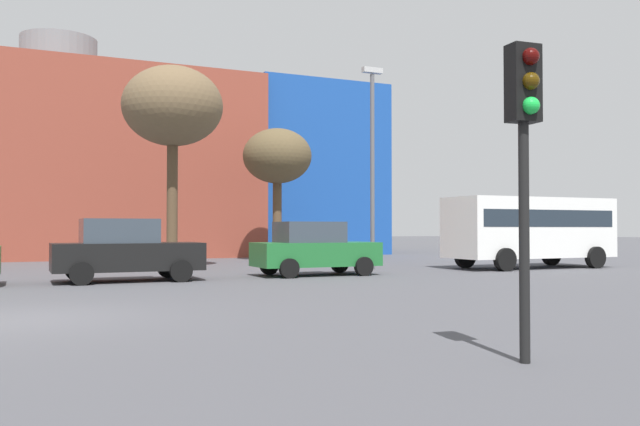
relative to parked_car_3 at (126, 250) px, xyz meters
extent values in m
plane|color=#47474C|center=(-2.90, -7.60, -0.90)|extent=(200.00, 200.00, 0.00)
cube|color=brown|center=(-0.91, 18.79, 4.04)|extent=(20.48, 10.46, 9.90)
cube|color=#19479E|center=(13.31, 18.79, 4.15)|extent=(7.96, 9.42, 10.11)
cylinder|color=slate|center=(-0.91, 18.79, 9.99)|extent=(4.00, 4.00, 2.00)
cube|color=black|center=(0.07, 0.00, -0.18)|extent=(4.20, 1.80, 0.80)
cube|color=#333D47|center=(-0.18, 0.00, 0.56)|extent=(2.10, 1.60, 0.70)
cylinder|color=black|center=(1.42, 0.92, -0.58)|extent=(0.64, 0.22, 0.64)
cylinder|color=black|center=(1.42, -0.92, -0.58)|extent=(0.64, 0.22, 0.64)
cylinder|color=black|center=(-1.28, 0.92, -0.58)|extent=(0.64, 0.22, 0.64)
cylinder|color=black|center=(-1.28, -0.92, -0.58)|extent=(0.64, 0.22, 0.64)
cube|color=#1E662D|center=(6.07, 0.00, -0.21)|extent=(4.06, 1.74, 0.77)
cube|color=#333D47|center=(5.83, 0.00, 0.52)|extent=(2.03, 1.55, 0.68)
cylinder|color=black|center=(7.38, 0.89, -0.60)|extent=(0.62, 0.21, 0.62)
cylinder|color=black|center=(7.38, -0.89, -0.60)|extent=(0.62, 0.21, 0.62)
cylinder|color=black|center=(4.77, 0.89, -0.60)|extent=(0.62, 0.21, 0.62)
cylinder|color=black|center=(4.77, -0.89, -0.60)|extent=(0.62, 0.21, 0.62)
cube|color=white|center=(15.30, 0.23, 0.67)|extent=(6.80, 2.30, 2.30)
cube|color=#1E2833|center=(15.30, 0.23, 1.02)|extent=(6.26, 2.32, 0.64)
cylinder|color=black|center=(17.50, 1.40, -0.48)|extent=(0.84, 0.28, 0.84)
cylinder|color=black|center=(17.50, -0.94, -0.48)|extent=(0.84, 0.28, 0.84)
cylinder|color=black|center=(13.10, 1.40, -0.48)|extent=(0.84, 0.28, 0.84)
cylinder|color=black|center=(13.10, -0.94, -0.48)|extent=(0.84, 0.28, 0.84)
cylinder|color=black|center=(2.44, -13.99, 0.48)|extent=(0.12, 0.12, 2.76)
cube|color=black|center=(2.44, -13.99, 2.31)|extent=(0.38, 0.27, 0.90)
sphere|color=#3C0605|center=(2.43, -14.13, 2.59)|extent=(0.20, 0.20, 0.20)
sphere|color=#3C2905|center=(2.43, -14.13, 2.31)|extent=(0.20, 0.20, 0.20)
sphere|color=green|center=(2.43, -14.13, 2.03)|extent=(0.20, 0.20, 0.20)
cylinder|color=brown|center=(8.38, 9.70, 1.15)|extent=(0.43, 0.43, 4.10)
ellipsoid|color=brown|center=(8.38, 9.70, 4.10)|extent=(3.28, 3.28, 2.63)
cylinder|color=brown|center=(2.54, 5.67, 1.70)|extent=(0.42, 0.42, 5.21)
ellipsoid|color=brown|center=(2.54, 5.67, 5.37)|extent=(3.86, 3.86, 3.09)
cylinder|color=#59595E|center=(9.27, 1.94, 2.77)|extent=(0.16, 0.16, 7.36)
cube|color=#B2B2B2|center=(9.27, 1.94, 6.60)|extent=(0.80, 0.24, 0.20)
camera|label=1|loc=(-2.86, -19.98, 0.63)|focal=37.37mm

